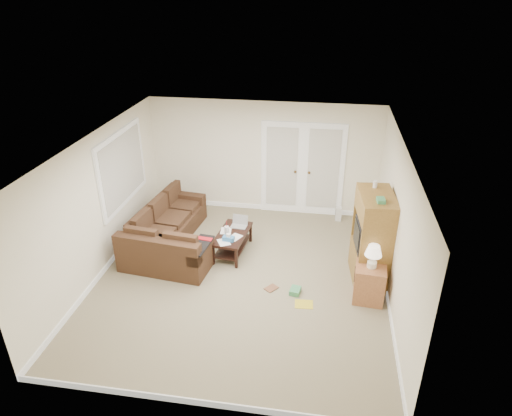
% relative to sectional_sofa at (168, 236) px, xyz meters
% --- Properties ---
extents(floor, '(5.50, 5.50, 0.00)m').
position_rel_sectional_sofa_xyz_m(floor, '(1.59, -0.72, -0.30)').
color(floor, gray).
rests_on(floor, ground).
extents(ceiling, '(5.00, 5.50, 0.02)m').
position_rel_sectional_sofa_xyz_m(ceiling, '(1.59, -0.72, 2.20)').
color(ceiling, white).
rests_on(ceiling, wall_back).
extents(wall_left, '(0.02, 5.50, 2.50)m').
position_rel_sectional_sofa_xyz_m(wall_left, '(-0.91, -0.72, 0.95)').
color(wall_left, white).
rests_on(wall_left, floor).
extents(wall_right, '(0.02, 5.50, 2.50)m').
position_rel_sectional_sofa_xyz_m(wall_right, '(4.09, -0.72, 0.95)').
color(wall_right, white).
rests_on(wall_right, floor).
extents(wall_back, '(5.00, 0.02, 2.50)m').
position_rel_sectional_sofa_xyz_m(wall_back, '(1.59, 2.03, 0.95)').
color(wall_back, white).
rests_on(wall_back, floor).
extents(wall_front, '(5.00, 0.02, 2.50)m').
position_rel_sectional_sofa_xyz_m(wall_front, '(1.59, -3.47, 0.95)').
color(wall_front, white).
rests_on(wall_front, floor).
extents(baseboards, '(5.00, 5.50, 0.10)m').
position_rel_sectional_sofa_xyz_m(baseboards, '(1.59, -0.72, -0.25)').
color(baseboards, white).
rests_on(baseboards, floor).
extents(french_doors, '(1.80, 0.05, 2.13)m').
position_rel_sectional_sofa_xyz_m(french_doors, '(2.44, 1.99, 0.74)').
color(french_doors, white).
rests_on(french_doors, floor).
extents(window_left, '(0.05, 1.92, 1.42)m').
position_rel_sectional_sofa_xyz_m(window_left, '(-0.87, 0.28, 1.25)').
color(window_left, white).
rests_on(window_left, wall_left).
extents(sectional_sofa, '(1.71, 2.61, 0.76)m').
position_rel_sectional_sofa_xyz_m(sectional_sofa, '(0.00, 0.00, 0.00)').
color(sectional_sofa, '#422919').
rests_on(sectional_sofa, floor).
extents(coffee_table, '(0.63, 1.10, 0.72)m').
position_rel_sectional_sofa_xyz_m(coffee_table, '(1.27, 0.11, -0.06)').
color(coffee_table, black).
rests_on(coffee_table, floor).
extents(tv_armoire, '(0.65, 1.06, 1.75)m').
position_rel_sectional_sofa_xyz_m(tv_armoire, '(3.79, -0.37, 0.52)').
color(tv_armoire, olive).
rests_on(tv_armoire, floor).
extents(side_cabinet, '(0.52, 0.52, 1.03)m').
position_rel_sectional_sofa_xyz_m(side_cabinet, '(3.76, -0.97, 0.07)').
color(side_cabinet, '#A4653C').
rests_on(side_cabinet, floor).
extents(space_heater, '(0.13, 0.11, 0.32)m').
position_rel_sectional_sofa_xyz_m(space_heater, '(3.29, 1.73, -0.14)').
color(space_heater, silver).
rests_on(space_heater, floor).
extents(floor_magazine, '(0.31, 0.25, 0.01)m').
position_rel_sectional_sofa_xyz_m(floor_magazine, '(2.73, -1.28, -0.29)').
color(floor_magazine, gold).
rests_on(floor_magazine, floor).
extents(floor_greenbox, '(0.20, 0.24, 0.09)m').
position_rel_sectional_sofa_xyz_m(floor_greenbox, '(2.56, -1.00, -0.25)').
color(floor_greenbox, '#408D57').
rests_on(floor_greenbox, floor).
extents(floor_book, '(0.26, 0.27, 0.02)m').
position_rel_sectional_sofa_xyz_m(floor_book, '(2.08, -0.90, -0.29)').
color(floor_book, brown).
rests_on(floor_book, floor).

